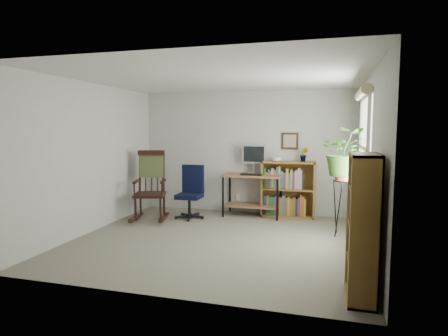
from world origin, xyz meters
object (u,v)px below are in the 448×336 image
(office_chair, at_px, (189,192))
(low_bookshelf, at_px, (288,189))
(desk, at_px, (252,195))
(tall_bookshelf, at_px, (363,227))
(rocking_chair, at_px, (150,185))

(office_chair, xyz_separation_m, low_bookshelf, (1.76, 0.64, 0.03))
(desk, distance_m, office_chair, 1.21)
(office_chair, height_order, tall_bookshelf, tall_bookshelf)
(rocking_chair, distance_m, low_bookshelf, 2.59)
(desk, distance_m, tall_bookshelf, 3.63)
(rocking_chair, xyz_separation_m, tall_bookshelf, (3.46, -2.37, 0.07))
(low_bookshelf, xyz_separation_m, tall_bookshelf, (1.05, -3.31, 0.19))
(low_bookshelf, bearing_deg, desk, -169.82)
(office_chair, distance_m, low_bookshelf, 1.87)
(office_chair, bearing_deg, rocking_chair, -154.33)
(rocking_chair, height_order, low_bookshelf, rocking_chair)
(low_bookshelf, height_order, tall_bookshelf, tall_bookshelf)
(low_bookshelf, bearing_deg, rocking_chair, -158.84)
(office_chair, relative_size, rocking_chair, 0.78)
(low_bookshelf, relative_size, tall_bookshelf, 0.74)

